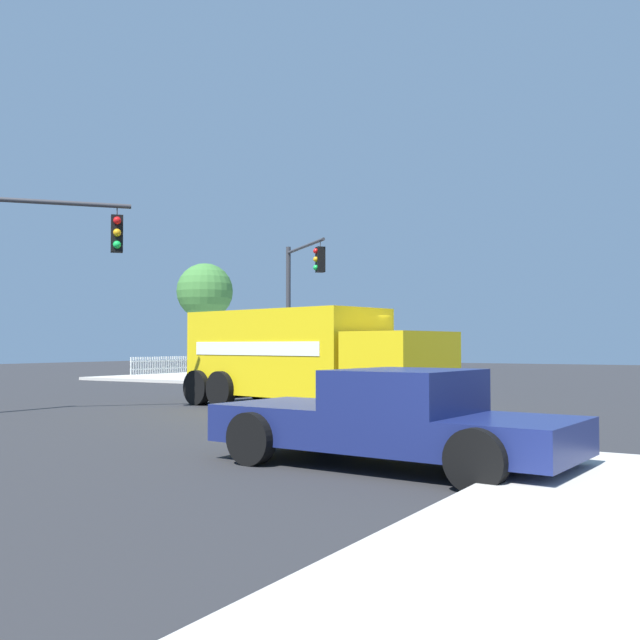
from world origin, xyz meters
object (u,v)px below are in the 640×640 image
pedestrian_crossing (260,358)px  shade_tree_near (205,292)px  pickup_navy (394,416)px  delivery_truck (304,356)px  traffic_light_secondary (299,291)px  pedestrian_near_corner (281,360)px  traffic_light_primary (12,266)px

pedestrian_crossing → shade_tree_near: bearing=-112.4°
pickup_navy → shade_tree_near: size_ratio=0.87×
shade_tree_near → delivery_truck: bearing=47.3°
delivery_truck → traffic_light_secondary: bearing=-146.4°
delivery_truck → pickup_navy: 9.65m
pedestrian_near_corner → delivery_truck: bearing=36.7°
traffic_light_primary → traffic_light_secondary: traffic_light_secondary is taller
delivery_truck → pickup_navy: size_ratio=1.52×
pedestrian_near_corner → shade_tree_near: bearing=-114.2°
delivery_truck → shade_tree_near: size_ratio=1.33×
delivery_truck → shade_tree_near: bearing=-132.7°
delivery_truck → traffic_light_primary: (5.34, -5.18, 2.27)m
pedestrian_crossing → shade_tree_near: size_ratio=0.27×
traffic_light_secondary → shade_tree_near: 11.94m
traffic_light_primary → traffic_light_secondary: bearing=-179.4°
pickup_navy → pedestrian_crossing: (-19.49, -16.28, 0.37)m
pedestrian_near_corner → traffic_light_primary: bearing=10.5°
pickup_navy → pedestrian_near_corner: size_ratio=3.34×
delivery_truck → pedestrian_crossing: delivery_truck is taller
pedestrian_near_corner → traffic_light_secondary: bearing=43.8°
traffic_light_secondary → pedestrian_crossing: 6.93m
traffic_light_secondary → pedestrian_near_corner: size_ratio=3.61×
delivery_truck → traffic_light_primary: 7.77m
pedestrian_near_corner → shade_tree_near: size_ratio=0.26×
delivery_truck → pedestrian_near_corner: bearing=-143.3°
delivery_truck → pickup_navy: (7.41, 6.14, -0.69)m
pickup_navy → pedestrian_crossing: size_ratio=3.18×
pedestrian_near_corner → pedestrian_crossing: (-1.05, -1.92, 0.05)m
pedestrian_crossing → delivery_truck: bearing=40.0°
pedestrian_crossing → pickup_navy: bearing=39.9°
delivery_truck → traffic_light_secondary: (-8.00, -5.31, 2.52)m
traffic_light_secondary → pedestrian_near_corner: 5.10m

